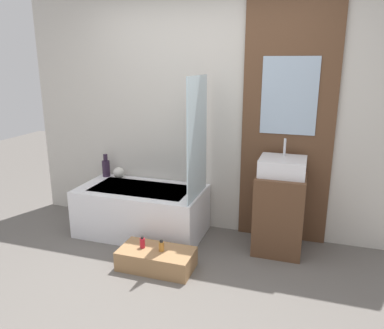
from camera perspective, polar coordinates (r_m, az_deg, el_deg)
name	(u,v)px	position (r m, az deg, el deg)	size (l,w,h in m)	color
ground_plane	(150,306)	(3.12, -6.46, -20.63)	(12.00, 12.00, 0.00)	#605B56
wall_tiled_back	(207,113)	(4.05, 2.31, 7.86)	(4.20, 0.06, 2.60)	beige
wall_wood_accent	(288,116)	(3.85, 14.42, 7.20)	(0.91, 0.04, 2.60)	brown
bathtub	(142,210)	(4.15, -7.65, -6.95)	(1.35, 0.73, 0.52)	white
glass_shower_screen	(197,138)	(3.64, 0.80, 4.03)	(0.01, 0.61, 1.19)	silver
wooden_step_bench	(156,259)	(3.54, -5.43, -14.12)	(0.68, 0.35, 0.18)	#997047
vanity_cabinet	(280,212)	(3.83, 13.19, -7.13)	(0.47, 0.51, 0.78)	brown
sink	(283,166)	(3.67, 13.64, -0.28)	(0.43, 0.38, 0.33)	white
vase_tall_dark	(106,167)	(4.52, -12.97, -0.42)	(0.09, 0.09, 0.27)	#2D1E33
vase_round_light	(119,173)	(4.43, -11.08, -1.24)	(0.13, 0.13, 0.13)	silver
bottle_soap_primary	(142,243)	(3.53, -7.57, -11.73)	(0.05, 0.05, 0.11)	#B21928
bottle_soap_secondary	(161,246)	(3.46, -4.70, -12.30)	(0.05, 0.05, 0.10)	#B2752D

